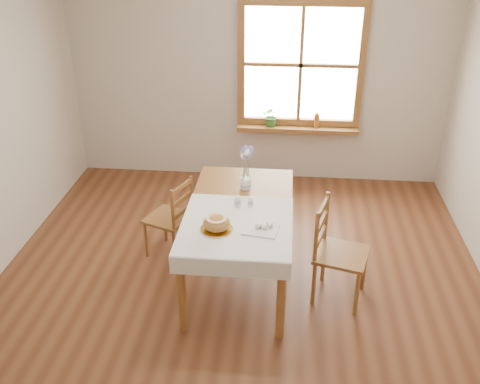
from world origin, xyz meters
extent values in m
plane|color=brown|center=(0.00, 0.00, 0.00)|extent=(5.00, 5.00, 0.00)
cube|color=beige|center=(0.00, 2.50, 1.30)|extent=(4.50, 0.10, 2.60)
cube|color=brown|center=(0.50, 2.46, 2.14)|extent=(1.46, 0.08, 0.08)
cube|color=brown|center=(0.50, 2.46, 0.76)|extent=(1.46, 0.08, 0.08)
cube|color=brown|center=(-0.19, 2.46, 1.45)|extent=(0.08, 0.08, 1.30)
cube|color=brown|center=(1.19, 2.46, 1.45)|extent=(0.08, 0.08, 1.30)
cube|color=brown|center=(0.50, 2.46, 1.45)|extent=(0.04, 0.06, 1.30)
cube|color=brown|center=(0.50, 2.46, 1.45)|extent=(1.30, 0.06, 0.04)
cube|color=white|center=(0.50, 2.49, 1.45)|extent=(1.30, 0.01, 1.30)
cube|color=brown|center=(0.50, 2.40, 0.69)|extent=(1.46, 0.20, 0.05)
cube|color=brown|center=(0.00, 0.30, 0.72)|extent=(0.90, 1.60, 0.05)
cylinder|color=brown|center=(-0.39, -0.44, 0.35)|extent=(0.07, 0.07, 0.70)
cylinder|color=brown|center=(0.39, -0.44, 0.35)|extent=(0.07, 0.07, 0.70)
cylinder|color=brown|center=(-0.39, 1.04, 0.35)|extent=(0.07, 0.07, 0.70)
cylinder|color=brown|center=(0.39, 1.04, 0.35)|extent=(0.07, 0.07, 0.70)
cube|color=silver|center=(0.00, 0.00, 0.76)|extent=(0.91, 0.99, 0.01)
cylinder|color=silver|center=(-0.15, -0.10, 0.77)|extent=(0.32, 0.32, 0.01)
ellipsoid|color=#B2853F|center=(-0.15, -0.10, 0.83)|extent=(0.22, 0.22, 0.12)
cube|color=silver|center=(0.20, -0.07, 0.77)|extent=(0.31, 0.27, 0.01)
cylinder|color=silver|center=(-0.02, 0.30, 0.81)|extent=(0.06, 0.06, 0.10)
cylinder|color=silver|center=(0.09, 0.31, 0.80)|extent=(0.06, 0.06, 0.09)
cylinder|color=silver|center=(0.02, 0.65, 0.80)|extent=(0.11, 0.11, 0.11)
imported|color=#326E2C|center=(0.18, 2.40, 0.81)|extent=(0.25, 0.27, 0.20)
cylinder|color=#9F5C1D|center=(0.72, 2.40, 0.81)|extent=(0.07, 0.07, 0.18)
camera|label=1|loc=(0.38, -3.72, 3.03)|focal=40.00mm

